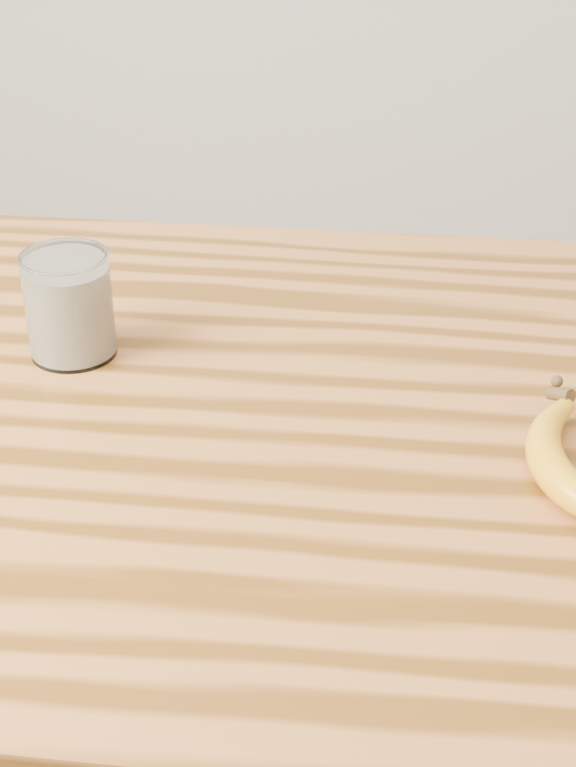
# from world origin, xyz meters

# --- Properties ---
(table) EXTENTS (1.20, 0.80, 0.90)m
(table) POSITION_xyz_m (0.00, 0.00, 0.77)
(table) COLOR #AA632C
(table) RESTS_ON ground
(smoothie_glass) EXTENTS (0.08, 0.08, 0.10)m
(smoothie_glass) POSITION_xyz_m (-0.20, 0.07, 0.95)
(smoothie_glass) COLOR white
(smoothie_glass) RESTS_ON table
(banana) EXTENTS (0.16, 0.27, 0.03)m
(banana) POSITION_xyz_m (0.24, -0.10, 0.92)
(banana) COLOR orange
(banana) RESTS_ON table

